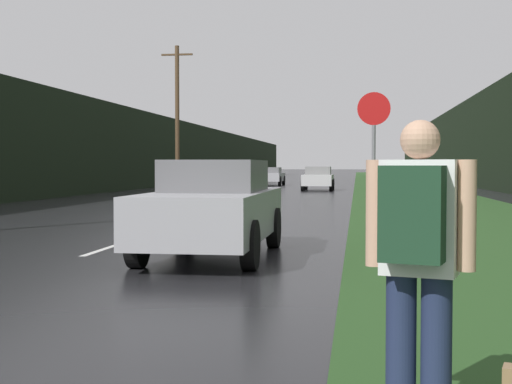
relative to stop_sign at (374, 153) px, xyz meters
name	(u,v)px	position (x,y,z in m)	size (l,w,h in m)	color
grass_verge	(408,192)	(2.50, 26.65, -1.69)	(6.00, 240.00, 0.02)	#26471E
lane_stripe_c	(114,246)	(-4.70, -1.16, -1.70)	(0.12, 3.00, 0.01)	silver
lane_stripe_d	(198,218)	(-4.70, 5.84, -1.70)	(0.12, 3.00, 0.01)	silver
lane_stripe_e	(239,205)	(-4.70, 12.84, -1.70)	(0.12, 3.00, 0.01)	silver
lane_stripe_f	(264,197)	(-4.70, 19.84, -1.70)	(0.12, 3.00, 0.01)	silver
treeline_far_side	(155,151)	(-14.90, 36.65, 0.80)	(2.00, 140.00, 5.01)	black
treeline_near_side	(488,141)	(8.50, 36.65, 1.42)	(2.00, 140.00, 6.25)	black
utility_pole_far	(177,117)	(-10.43, 25.87, 2.56)	(1.80, 0.24, 8.25)	#4C3823
stop_sign	(374,153)	(0.00, 0.00, 0.00)	(0.62, 0.07, 2.85)	slate
hitchhiker_with_backpack	(418,255)	(0.02, -9.70, -0.72)	(0.58, 0.49, 1.71)	#1E2847
car_passing_near	(214,207)	(-2.60, -2.34, -0.91)	(1.83, 4.56, 1.56)	#9E9EA3
car_passing_far	(318,178)	(-2.60, 28.81, -0.98)	(1.83, 4.05, 1.41)	#BCBCBC
car_oncoming	(269,176)	(-6.80, 39.24, -0.99)	(2.04, 4.41, 1.35)	#9E9EA3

